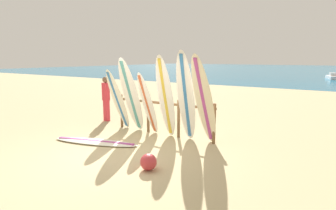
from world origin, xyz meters
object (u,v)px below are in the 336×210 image
Objects in this scene: surfboard_leaning_center_left at (148,104)px; beach_ball at (148,162)px; surfboard_leaning_left at (131,96)px; surfboard_leaning_far_left at (118,100)px; surfboard_lying_on_sand at (95,142)px; surfboard_rack at (163,112)px; beachgoer_standing at (106,97)px; surfboard_leaning_center at (166,97)px; small_boat_offshore at (333,77)px; surfboard_leaning_right at (204,101)px; surfboard_leaning_center_right at (186,97)px.

surfboard_leaning_center_left reaches higher than beach_ball.
surfboard_leaning_left is at bearing 137.14° from beach_ball.
surfboard_leaning_far_left reaches higher than surfboard_leaning_center_left.
surfboard_rack is at bearing 57.65° from surfboard_lying_on_sand.
surfboard_rack is 2.90m from beachgoer_standing.
beach_ball reaches higher than surfboard_lying_on_sand.
surfboard_lying_on_sand is (-1.12, -1.78, -0.70)m from surfboard_rack.
surfboard_lying_on_sand is at bearing -133.83° from surfboard_leaning_center.
surfboard_leaning_center_left is 0.60× the size of small_boat_offshore.
surfboard_rack is 0.53m from surfboard_leaning_center_left.
surfboard_leaning_right is 6.93× the size of beach_ball.
surfboard_rack is at bearing 166.56° from surfboard_leaning_right.
surfboard_leaning_center_right is (0.99, -0.31, 0.57)m from surfboard_rack.
surfboard_leaning_center_left is at bearing -15.69° from beachgoer_standing.
surfboard_leaning_right reaches higher than small_boat_offshore.
surfboard_leaning_center_left is at bearing 61.71° from surfboard_lying_on_sand.
surfboard_leaning_right is (1.92, -0.06, 0.26)m from surfboard_leaning_center_left.
surfboard_leaning_center is at bearing -12.20° from beachgoer_standing.
surfboard_leaning_far_left is 1.78m from surfboard_lying_on_sand.
surfboard_leaning_right is at bearing -1.74° from surfboard_leaning_center_left.
surfboard_lying_on_sand is 2.51m from beach_ball.
surfboard_leaning_far_left is at bearing -99.84° from small_boat_offshore.
surfboard_leaning_right is (0.59, -0.07, -0.05)m from surfboard_leaning_center_right.
beach_ball is (-0.30, -2.08, -1.08)m from surfboard_leaning_right.
surfboard_leaning_center_left is 2.81m from beach_ball.
beachgoer_standing is 5.10m from beach_ball.
surfboard_leaning_left is 1.81m from surfboard_lying_on_sand.
surfboard_lying_on_sand is at bearing 164.12° from beach_ball.
surfboard_rack is 1.12m from surfboard_leaning_left.
surfboard_rack is 9.81× the size of beach_ball.
surfboard_leaning_left is 2.12m from beachgoer_standing.
surfboard_leaning_center_left is 0.76× the size of surfboard_leaning_center_right.
surfboard_leaning_far_left reaches higher than small_boat_offshore.
beach_ball is at bearing -42.86° from surfboard_leaning_left.
small_boat_offshore is at bearing 80.16° from surfboard_leaning_far_left.
surfboard_leaning_center_left is 0.75× the size of surfboard_lying_on_sand.
surfboard_lying_on_sand is at bearing -98.27° from surfboard_leaning_left.
small_boat_offshore is at bearing 82.94° from surfboard_rack.
surfboard_leaning_right is at bearing 0.72° from surfboard_leaning_left.
surfboard_leaning_center reaches higher than beach_ball.
surfboard_leaning_left reaches higher than beachgoer_standing.
surfboard_leaning_far_left is at bearing 179.63° from surfboard_leaning_right.
surfboard_leaning_right is at bearing -9.80° from beachgoer_standing.
surfboard_leaning_center is 30.38m from small_boat_offshore.
beach_ball is (1.29, -2.46, -0.56)m from surfboard_rack.
beachgoer_standing is at bearing -102.56° from small_boat_offshore.
small_boat_offshore is at bearing 82.38° from surfboard_leaning_center_left.
surfboard_leaning_center_right is 7.21× the size of beach_ball.
surfboard_leaning_center_right is (0.70, -0.02, 0.06)m from surfboard_leaning_center.
surfboard_leaning_left is 0.73× the size of small_boat_offshore.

